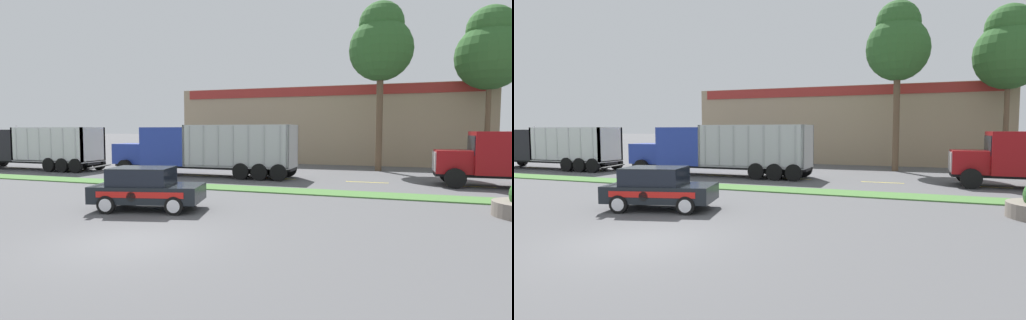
{
  "view_description": "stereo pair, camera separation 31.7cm",
  "coord_description": "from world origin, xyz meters",
  "views": [
    {
      "loc": [
        6.66,
        -8.94,
        3.01
      ],
      "look_at": [
        0.35,
        9.41,
        1.57
      ],
      "focal_mm": 28.0,
      "sensor_mm": 36.0,
      "label": 1
    },
    {
      "loc": [
        6.95,
        -8.84,
        3.01
      ],
      "look_at": [
        0.35,
        9.41,
        1.57
      ],
      "focal_mm": 28.0,
      "sensor_mm": 36.0,
      "label": 2
    }
  ],
  "objects": [
    {
      "name": "centre_line_5",
      "position": [
        5.28,
        14.92,
        0.0
      ],
      "size": [
        2.4,
        0.14,
        0.01
      ],
      "primitive_type": "cube",
      "color": "yellow",
      "rests_on": "ground_plane"
    },
    {
      "name": "dump_truck_lead",
      "position": [
        -6.58,
        14.91,
        1.64
      ],
      "size": [
        12.72,
        2.77,
        3.36
      ],
      "color": "black",
      "rests_on": "ground_plane"
    },
    {
      "name": "centre_line_0",
      "position": [
        -21.72,
        14.92,
        0.0
      ],
      "size": [
        2.4,
        0.14,
        0.01
      ],
      "primitive_type": "cube",
      "color": "yellow",
      "rests_on": "ground_plane"
    },
    {
      "name": "tree_behind_left",
      "position": [
        13.18,
        24.26,
        8.82
      ],
      "size": [
        4.81,
        4.81,
        11.97
      ],
      "color": "brown",
      "rests_on": "ground_plane"
    },
    {
      "name": "grass_verge",
      "position": [
        0.0,
        10.04,
        0.03
      ],
      "size": [
        120.0,
        1.77,
        0.06
      ],
      "primitive_type": "cube",
      "color": "#477538",
      "rests_on": "ground_plane"
    },
    {
      "name": "ground_plane",
      "position": [
        0.0,
        0.0,
        0.0
      ],
      "size": [
        600.0,
        600.0,
        0.0
      ],
      "primitive_type": "plane",
      "color": "#515154"
    },
    {
      "name": "dump_truck_mid",
      "position": [
        -20.7,
        14.63,
        1.57
      ],
      "size": [
        11.66,
        2.68,
        3.36
      ],
      "color": "black",
      "rests_on": "ground_plane"
    },
    {
      "name": "centre_line_3",
      "position": [
        -5.52,
        14.92,
        0.0
      ],
      "size": [
        2.4,
        0.14,
        0.01
      ],
      "primitive_type": "cube",
      "color": "yellow",
      "rests_on": "ground_plane"
    },
    {
      "name": "store_building_backdrop",
      "position": [
        0.78,
        32.0,
        3.43
      ],
      "size": [
        27.17,
        12.1,
        6.86
      ],
      "color": "#9E896B",
      "rests_on": "ground_plane"
    },
    {
      "name": "tree_behind_right",
      "position": [
        5.66,
        22.05,
        9.31
      ],
      "size": [
        4.58,
        4.58,
        12.36
      ],
      "color": "brown",
      "rests_on": "ground_plane"
    },
    {
      "name": "centre_line_6",
      "position": [
        10.68,
        14.92,
        0.0
      ],
      "size": [
        2.4,
        0.14,
        0.01
      ],
      "primitive_type": "cube",
      "color": "yellow",
      "rests_on": "ground_plane"
    },
    {
      "name": "centre_line_1",
      "position": [
        -16.32,
        14.92,
        0.0
      ],
      "size": [
        2.4,
        0.14,
        0.01
      ],
      "primitive_type": "cube",
      "color": "yellow",
      "rests_on": "ground_plane"
    },
    {
      "name": "centre_line_2",
      "position": [
        -10.92,
        14.92,
        0.0
      ],
      "size": [
        2.4,
        0.14,
        0.01
      ],
      "primitive_type": "cube",
      "color": "yellow",
      "rests_on": "ground_plane"
    },
    {
      "name": "rally_car",
      "position": [
        -2.14,
        3.9,
        0.84
      ],
      "size": [
        4.36,
        2.79,
        1.65
      ],
      "color": "black",
      "rests_on": "ground_plane"
    },
    {
      "name": "centre_line_4",
      "position": [
        -0.12,
        14.92,
        0.0
      ],
      "size": [
        2.4,
        0.14,
        0.01
      ],
      "primitive_type": "cube",
      "color": "yellow",
      "rests_on": "ground_plane"
    }
  ]
}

